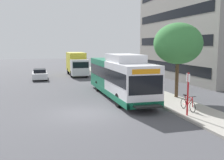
{
  "coord_description": "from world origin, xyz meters",
  "views": [
    {
      "loc": [
        -2.76,
        -16.58,
        4.41
      ],
      "look_at": [
        2.9,
        3.61,
        1.6
      ],
      "focal_mm": 42.61,
      "sensor_mm": 36.0,
      "label": 1
    }
  ],
  "objects_px": {
    "transit_bus": "(119,77)",
    "bus_stop_sign_pole": "(188,91)",
    "bicycle_parked": "(188,104)",
    "box_truck_background": "(77,63)",
    "parked_car_far_lane": "(40,74)",
    "street_tree_near_stop": "(178,44)"
  },
  "relations": [
    {
      "from": "street_tree_near_stop",
      "to": "parked_car_far_lane",
      "type": "distance_m",
      "value": 19.33
    },
    {
      "from": "bicycle_parked",
      "to": "parked_car_far_lane",
      "type": "height_order",
      "value": "parked_car_far_lane"
    },
    {
      "from": "transit_bus",
      "to": "bus_stop_sign_pole",
      "type": "relative_size",
      "value": 4.71
    },
    {
      "from": "street_tree_near_stop",
      "to": "box_truck_background",
      "type": "bearing_deg",
      "value": 106.24
    },
    {
      "from": "transit_bus",
      "to": "street_tree_near_stop",
      "type": "bearing_deg",
      "value": -24.02
    },
    {
      "from": "bicycle_parked",
      "to": "box_truck_background",
      "type": "bearing_deg",
      "value": 99.73
    },
    {
      "from": "parked_car_far_lane",
      "to": "bus_stop_sign_pole",
      "type": "bearing_deg",
      "value": -68.1
    },
    {
      "from": "parked_car_far_lane",
      "to": "transit_bus",
      "type": "bearing_deg",
      "value": -65.19
    },
    {
      "from": "bicycle_parked",
      "to": "street_tree_near_stop",
      "type": "height_order",
      "value": "street_tree_near_stop"
    },
    {
      "from": "parked_car_far_lane",
      "to": "box_truck_background",
      "type": "distance_m",
      "value": 6.15
    },
    {
      "from": "bicycle_parked",
      "to": "box_truck_background",
      "type": "relative_size",
      "value": 0.25
    },
    {
      "from": "transit_bus",
      "to": "bicycle_parked",
      "type": "bearing_deg",
      "value": -65.66
    },
    {
      "from": "bus_stop_sign_pole",
      "to": "bicycle_parked",
      "type": "bearing_deg",
      "value": 56.55
    },
    {
      "from": "bus_stop_sign_pole",
      "to": "street_tree_near_stop",
      "type": "bearing_deg",
      "value": 67.16
    },
    {
      "from": "bicycle_parked",
      "to": "bus_stop_sign_pole",
      "type": "bearing_deg",
      "value": -123.45
    },
    {
      "from": "bus_stop_sign_pole",
      "to": "street_tree_near_stop",
      "type": "distance_m",
      "value": 6.41
    },
    {
      "from": "bus_stop_sign_pole",
      "to": "box_truck_background",
      "type": "height_order",
      "value": "box_truck_background"
    },
    {
      "from": "box_truck_background",
      "to": "parked_car_far_lane",
      "type": "bearing_deg",
      "value": -149.07
    },
    {
      "from": "transit_bus",
      "to": "parked_car_far_lane",
      "type": "distance_m",
      "value": 15.19
    },
    {
      "from": "bus_stop_sign_pole",
      "to": "bicycle_parked",
      "type": "xyz_separation_m",
      "value": [
        0.71,
        1.07,
        -1.09
      ]
    },
    {
      "from": "parked_car_far_lane",
      "to": "box_truck_background",
      "type": "bearing_deg",
      "value": 30.93
    },
    {
      "from": "transit_bus",
      "to": "box_truck_background",
      "type": "relative_size",
      "value": 1.75
    }
  ]
}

